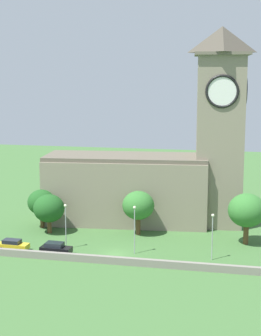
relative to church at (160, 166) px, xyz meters
The scene contains 12 objects.
ground_plane 11.61m from the church, 136.34° to the right, with size 200.00×200.00×0.00m, color #3D6633.
church is the anchor object (origin of this frame).
quay_barrier 25.23m from the church, 99.31° to the right, with size 51.44×0.70×1.08m, color gray.
car_yellow 29.67m from the church, 133.87° to the right, with size 4.80×2.24×1.66m.
car_black 25.92m from the church, 120.92° to the right, with size 4.74×2.40×1.83m.
streetlamp_west_mid 22.15m from the church, 123.19° to the right, with size 0.44×0.44×7.07m.
streetlamp_central 18.73m from the church, 92.99° to the right, with size 0.44×0.44×7.35m.
streetlamp_east_mid 21.87m from the church, 59.83° to the right, with size 0.44×0.44×6.89m.
tree_riverside_west 21.89m from the church, 158.52° to the right, with size 4.94×4.94×6.81m.
tree_churchyard 18.83m from the church, 32.07° to the right, with size 5.92×5.92×8.18m.
tree_by_tower 10.10m from the church, 105.59° to the right, with size 5.35×5.35×7.45m.
tree_riverside_east 21.10m from the church, 148.57° to the right, with size 5.28×5.28×6.67m.
Camera 1 is at (18.38, -74.21, 26.45)m, focal length 56.83 mm.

